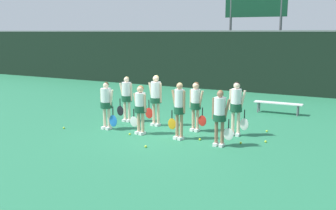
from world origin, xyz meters
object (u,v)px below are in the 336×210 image
(tennis_ball_2, at_px, (266,142))
(tennis_ball_4, at_px, (174,124))
(tennis_ball_3, at_px, (130,134))
(bench_courtside, at_px, (278,104))
(player_0, at_px, (106,102))
(tennis_ball_6, at_px, (200,139))
(scoreboard, at_px, (255,14))
(player_4, at_px, (127,95))
(player_2, at_px, (179,106))
(player_6, at_px, (196,102))
(player_7, at_px, (236,104))
(player_3, at_px, (220,113))
(player_1, at_px, (140,106))
(tennis_ball_7, at_px, (267,131))
(tennis_ball_5, at_px, (241,143))
(player_5, at_px, (156,96))
(tennis_ball_0, at_px, (64,128))
(tennis_ball_1, at_px, (146,146))

(tennis_ball_2, bearing_deg, tennis_ball_4, 168.86)
(tennis_ball_3, bearing_deg, tennis_ball_2, 16.35)
(bench_courtside, bearing_deg, player_0, -131.09)
(tennis_ball_6, bearing_deg, tennis_ball_3, -167.79)
(scoreboard, xyz_separation_m, player_4, (-1.82, -10.14, -3.28))
(player_2, bearing_deg, player_6, 96.88)
(tennis_ball_2, bearing_deg, player_7, 160.75)
(bench_courtside, xyz_separation_m, tennis_ball_2, (0.67, -4.52, -0.36))
(scoreboard, distance_m, player_3, 12.23)
(player_1, distance_m, tennis_ball_7, 4.32)
(tennis_ball_5, xyz_separation_m, tennis_ball_6, (-1.23, -0.23, 0.00))
(bench_courtside, xyz_separation_m, tennis_ball_7, (0.38, -3.23, -0.36))
(bench_courtside, distance_m, player_7, 4.21)
(scoreboard, bearing_deg, tennis_ball_2, -71.65)
(player_4, bearing_deg, scoreboard, 77.62)
(player_4, bearing_deg, player_5, -4.72)
(player_1, xyz_separation_m, tennis_ball_4, (0.38, 1.61, -0.92))
(player_5, xyz_separation_m, tennis_ball_4, (0.54, 0.34, -1.05))
(player_6, xyz_separation_m, tennis_ball_3, (-1.66, -1.51, -0.95))
(tennis_ball_0, xyz_separation_m, tennis_ball_7, (6.31, 2.88, -0.00))
(scoreboard, height_order, tennis_ball_7, scoreboard)
(tennis_ball_0, xyz_separation_m, tennis_ball_4, (3.10, 2.28, 0.00))
(scoreboard, relative_size, tennis_ball_4, 81.08)
(tennis_ball_5, xyz_separation_m, tennis_ball_7, (0.33, 1.78, -0.00))
(player_5, bearing_deg, player_0, -128.27)
(tennis_ball_1, height_order, tennis_ball_4, same)
(scoreboard, distance_m, tennis_ball_6, 12.15)
(tennis_ball_1, xyz_separation_m, tennis_ball_3, (-1.19, 0.95, 0.00))
(tennis_ball_6, bearing_deg, tennis_ball_1, -126.85)
(tennis_ball_5, bearing_deg, player_1, -172.36)
(player_7, bearing_deg, tennis_ball_3, -156.15)
(player_1, bearing_deg, tennis_ball_7, 43.03)
(player_2, bearing_deg, bench_courtside, 79.94)
(tennis_ball_0, distance_m, tennis_ball_4, 3.85)
(player_1, xyz_separation_m, player_3, (2.77, -0.06, 0.02))
(scoreboard, height_order, player_1, scoreboard)
(tennis_ball_0, relative_size, tennis_ball_3, 0.96)
(player_5, xyz_separation_m, tennis_ball_1, (1.10, -2.51, -1.05))
(scoreboard, height_order, tennis_ball_3, scoreboard)
(bench_courtside, bearing_deg, tennis_ball_1, -109.54)
(bench_courtside, relative_size, tennis_ball_3, 28.26)
(player_4, xyz_separation_m, player_7, (4.24, -0.03, 0.04))
(tennis_ball_3, bearing_deg, tennis_ball_6, 12.21)
(player_4, bearing_deg, player_2, -26.59)
(player_0, relative_size, tennis_ball_1, 23.85)
(player_5, height_order, tennis_ball_3, player_5)
(tennis_ball_7, bearing_deg, player_6, -155.41)
(player_4, bearing_deg, tennis_ball_1, -49.25)
(tennis_ball_3, height_order, tennis_ball_6, same)
(scoreboard, height_order, tennis_ball_5, scoreboard)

